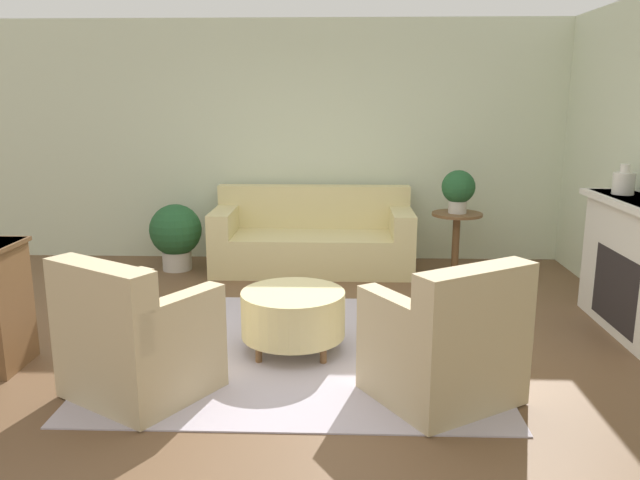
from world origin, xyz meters
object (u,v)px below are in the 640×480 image
Objects in this scene: couch at (313,241)px; side_table at (456,233)px; potted_plant_on_side_table at (458,189)px; vase_mantel_near at (624,182)px; armchair_right at (447,346)px; ottoman_table at (293,314)px; armchair_left at (135,342)px; potted_plant_floor at (176,233)px.

couch reaches higher than side_table.
vase_mantel_near is at bearing -50.85° from potted_plant_on_side_table.
couch is 8.63× the size of vase_mantel_near.
couch is 2.03× the size of armchair_right.
side_table is (0.58, 2.99, 0.10)m from armchair_right.
side_table is at bearing 129.15° from vase_mantel_near.
potted_plant_on_side_table reaches higher than armchair_right.
vase_mantel_near is at bearing 16.99° from ottoman_table.
vase_mantel_near is 0.55× the size of potted_plant_on_side_table.
potted_plant_on_side_table reaches higher than armchair_left.
armchair_right is 3.10m from potted_plant_on_side_table.
vase_mantel_near is 1.81m from potted_plant_on_side_table.
potted_plant_floor reaches higher than side_table.
armchair_left is at bearing 180.00° from armchair_right.
potted_plant_floor is at bearing 129.69° from armchair_right.
potted_plant_on_side_table is at bearing 0.00° from side_table.
potted_plant_floor is at bearing 123.10° from ottoman_table.
potted_plant_floor is at bearing 99.86° from armchair_left.
side_table is at bearing 49.05° from armchair_left.
armchair_left reaches higher than ottoman_table.
armchair_right reaches higher than ottoman_table.
armchair_right reaches higher than side_table.
vase_mantel_near is at bearing -29.61° from couch.
potted_plant_floor is at bearing 161.05° from vase_mantel_near.
vase_mantel_near is (3.72, 1.60, 0.84)m from armchair_left.
couch is 1.71m from potted_plant_on_side_table.
armchair_left is 4.00m from potted_plant_on_side_table.
armchair_right is (1.00, -3.14, 0.04)m from couch.
potted_plant_floor is at bearing 178.65° from side_table.
couch is 2.80× the size of ottoman_table.
side_table is 0.48m from potted_plant_on_side_table.
ottoman_table is (0.97, 0.76, -0.06)m from armchair_left.
armchair_left is 2.34× the size of potted_plant_on_side_table.
armchair_right is at bearing -50.31° from potted_plant_floor.
ottoman_table is 2.83m from potted_plant_on_side_table.
couch is 3.30m from armchair_left.
couch is 3.24m from vase_mantel_near.
potted_plant_on_side_table is (0.58, 2.99, 0.59)m from armchair_right.
vase_mantel_near reaches higher than couch.
side_table is 0.92× the size of potted_plant_floor.
ottoman_table is 1.70× the size of potted_plant_on_side_table.
vase_mantel_near is (1.71, 1.60, 0.84)m from armchair_right.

